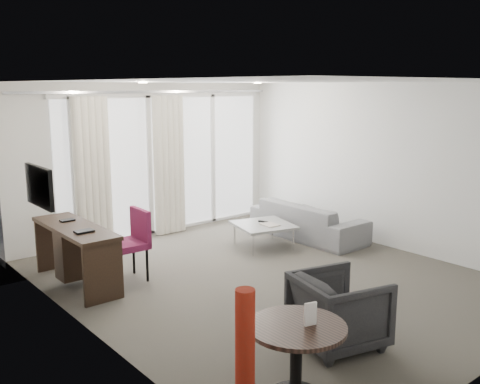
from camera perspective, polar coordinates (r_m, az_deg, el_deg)
floor at (r=7.27m, az=3.06°, el=-9.25°), size 5.00×6.00×0.00m
ceiling at (r=6.81m, az=3.29°, el=11.70°), size 5.00×6.00×0.00m
wall_left at (r=5.57m, az=-16.08°, el=-2.12°), size 0.00×6.00×2.60m
wall_right at (r=8.79m, az=15.23°, el=2.72°), size 0.00×6.00×2.60m
window_panel at (r=9.47m, az=-7.85°, el=2.99°), size 4.00×0.02×2.38m
window_frame at (r=9.46m, az=-7.80°, el=2.98°), size 4.10×0.06×2.44m
curtain_left at (r=8.66m, az=-15.44°, el=1.91°), size 0.60×0.20×2.38m
curtain_right at (r=9.31m, az=-7.57°, el=2.85°), size 0.60×0.20×2.38m
curtain_track at (r=9.08m, az=-9.13°, el=10.52°), size 4.80×0.04×0.04m
downlight_a at (r=7.57m, az=-10.33°, el=11.42°), size 0.12×0.12×0.02m
downlight_b at (r=8.80m, az=1.90°, el=11.55°), size 0.12×0.12×0.02m
desk at (r=7.27m, az=-17.05°, el=-6.50°), size 0.52×1.66×0.78m
tv at (r=6.90m, az=-20.64°, el=0.55°), size 0.05×0.80×0.50m
desk_chair at (r=7.22m, az=-12.03°, el=-5.64°), size 0.54×0.50×0.95m
round_table at (r=4.61m, az=5.99°, el=-17.60°), size 0.93×0.93×0.65m
menu_card at (r=4.44m, az=7.52°, el=-13.11°), size 0.11×0.05×0.19m
red_lamp at (r=4.03m, az=0.54°, el=-17.98°), size 0.24×0.24×1.15m
tub_armchair at (r=5.49m, az=10.50°, el=-12.31°), size 0.98×0.96×0.74m
coffee_table at (r=8.59m, az=2.51°, el=-4.65°), size 1.04×1.04×0.38m
remote at (r=8.66m, az=2.48°, el=-3.38°), size 0.11×0.18×0.02m
magazine at (r=8.48m, az=3.18°, el=-3.69°), size 0.22×0.27×0.01m
sofa at (r=9.18m, az=7.25°, el=-2.96°), size 0.81×2.08×0.61m
terrace_slab at (r=11.01m, az=-11.86°, el=-2.67°), size 5.60×3.00×0.12m
rattan_chair_a at (r=11.62m, az=-7.85°, el=0.47°), size 0.60×0.60×0.78m
rattan_chair_b at (r=12.02m, az=-8.55°, el=1.14°), size 0.82×0.82×0.92m
rattan_table at (r=11.31m, az=-6.78°, el=-0.43°), size 0.71×0.71×0.54m
balustrade at (r=12.17m, az=-15.17°, el=1.19°), size 5.50×0.06×1.05m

